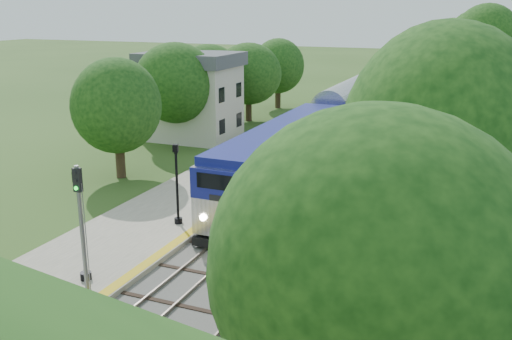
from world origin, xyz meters
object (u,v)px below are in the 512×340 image
at_px(train, 417,70).
at_px(lamppost_mid, 82,232).
at_px(station_building, 191,95).
at_px(signal_platform, 81,218).
at_px(signal_gantry, 413,69).
at_px(lamppost_far, 177,189).
at_px(signal_farside, 397,134).

bearing_deg(train, lamppost_mid, -92.90).
relative_size(station_building, signal_platform, 1.53).
distance_m(signal_gantry, lamppost_far, 45.93).
bearing_deg(lamppost_mid, signal_platform, -48.72).
height_order(lamppost_far, signal_farside, signal_farside).
bearing_deg(train, station_building, -105.96).
height_order(train, lamppost_mid, lamppost_mid).
height_order(signal_platform, signal_farside, signal_farside).
distance_m(station_building, lamppost_far, 23.03).
bearing_deg(lamppost_mid, signal_gantry, 83.14).
bearing_deg(lamppost_far, train, 87.04).
distance_m(lamppost_mid, lamppost_far, 7.52).
xyz_separation_m(train, signal_platform, (-2.90, -78.08, 1.51)).
xyz_separation_m(lamppost_mid, signal_farside, (10.10, 19.33, 1.30)).
xyz_separation_m(signal_gantry, lamppost_mid, (-6.37, -52.98, -2.21)).
height_order(lamppost_far, signal_platform, signal_platform).
height_order(station_building, signal_gantry, station_building).
xyz_separation_m(lamppost_far, signal_platform, (0.69, -8.65, 1.44)).
relative_size(signal_platform, signal_farside, 0.91).
relative_size(lamppost_far, signal_platform, 0.80).
bearing_deg(station_building, lamppost_far, -63.07).
distance_m(train, lamppost_far, 69.52).
distance_m(signal_gantry, train, 24.22).
bearing_deg(signal_gantry, signal_farside, -83.68).
bearing_deg(lamppost_far, signal_farside, 50.35).
bearing_deg(signal_platform, lamppost_mid, 131.28).
distance_m(station_building, lamppost_mid, 29.79).
height_order(station_building, lamppost_far, station_building).
bearing_deg(station_building, signal_gantry, 56.62).
relative_size(signal_gantry, lamppost_far, 1.87).
bearing_deg(lamppost_far, lamppost_mid, -92.33).
xyz_separation_m(train, lamppost_mid, (-3.90, -76.94, 0.28)).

